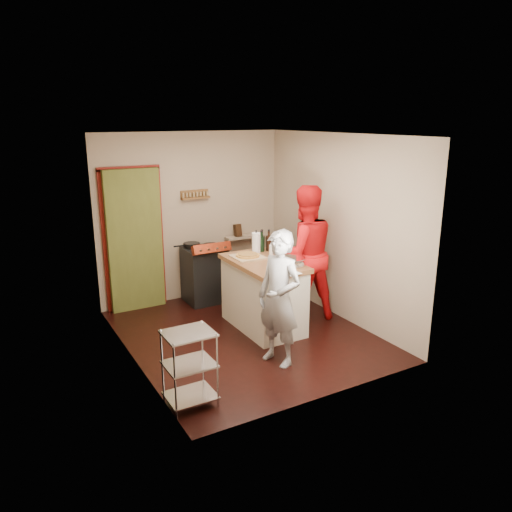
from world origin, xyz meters
The scene contains 10 objects.
floor centered at (0.00, 0.00, 0.00)m, with size 3.50×3.50×0.00m, color black.
back_wall centered at (-0.64, 1.78, 1.13)m, with size 3.00×0.44×2.60m.
left_wall centered at (-1.50, 0.00, 1.30)m, with size 0.04×3.50×2.60m, color gray.
right_wall centered at (1.50, 0.00, 1.30)m, with size 0.04×3.50×2.60m, color gray.
ceiling centered at (0.00, 0.00, 2.61)m, with size 3.00×3.50×0.02m, color white.
stove centered at (0.05, 1.42, 0.45)m, with size 0.60×0.63×1.00m.
wire_shelving centered at (-1.28, -1.20, 0.44)m, with size 0.48×0.40×0.80m.
island centered at (0.33, 0.10, 0.50)m, with size 0.75×1.37×1.26m.
person_stripe centered at (-0.03, -0.86, 0.80)m, with size 0.58×0.38×1.60m, color #B1B2B7.
person_red centered at (1.00, 0.12, 0.96)m, with size 0.93×0.73×1.92m, color red.
Camera 1 is at (-2.91, -5.40, 2.81)m, focal length 35.00 mm.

